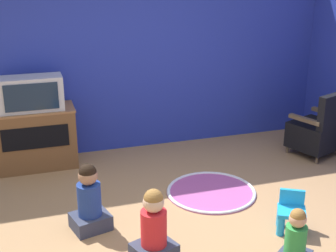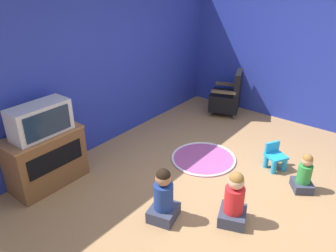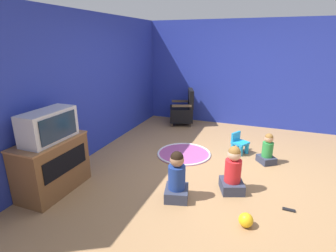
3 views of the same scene
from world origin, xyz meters
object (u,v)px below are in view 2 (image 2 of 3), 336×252
yellow_kid_chair (275,158)px  child_watching_left (304,175)px  black_armchair (227,97)px  child_watching_right (234,201)px  tv_cabinet (46,158)px  child_watching_center (163,198)px  television (40,120)px

yellow_kid_chair → child_watching_left: (-0.27, -0.49, 0.06)m
black_armchair → child_watching_left: (-1.59, -2.04, -0.11)m
black_armchair → child_watching_right: 3.15m
tv_cabinet → child_watching_center: bearing=-75.9°
tv_cabinet → yellow_kid_chair: 3.23m
tv_cabinet → black_armchair: (3.59, -0.75, -0.05)m
tv_cabinet → child_watching_left: (1.99, -2.79, -0.16)m
yellow_kid_chair → child_watching_left: 0.57m
child_watching_center → child_watching_right: child_watching_center is taller
tv_cabinet → child_watching_right: size_ratio=1.47×
child_watching_center → black_armchair: bearing=2.0°
yellow_kid_chair → child_watching_right: child_watching_right is taller
child_watching_left → child_watching_right: child_watching_right is taller
tv_cabinet → black_armchair: black_armchair is taller
child_watching_right → black_armchair: bearing=9.8°
television → child_watching_left: bearing=-54.0°
black_armchair → tv_cabinet: bearing=-32.5°
television → child_watching_right: (0.87, -2.30, -0.67)m
tv_cabinet → child_watching_right: bearing=-69.6°
yellow_kid_chair → child_watching_center: (-1.84, 0.61, 0.12)m
tv_cabinet → child_watching_left: 3.43m
television → yellow_kid_chair: 3.29m
yellow_kid_chair → child_watching_left: child_watching_left is taller
tv_cabinet → yellow_kid_chair: tv_cabinet is taller
child_watching_left → child_watching_right: (-1.12, 0.44, 0.06)m
television → child_watching_right: 2.56m
television → tv_cabinet: bearing=90.0°
black_armchair → yellow_kid_chair: bearing=28.6°
child_watching_left → child_watching_center: (-1.57, 1.11, 0.06)m
television → child_watching_center: (0.42, -1.64, -0.67)m
yellow_kid_chair → child_watching_center: bearing=-169.0°
yellow_kid_chair → television: bearing=164.6°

